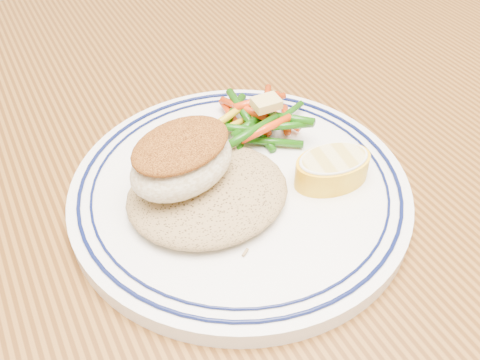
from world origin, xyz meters
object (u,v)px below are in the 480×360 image
fish_fillet (182,159)px  vegetable_pile (256,120)px  lemon_wedge (332,168)px  dining_table (264,231)px  rice_pilaf (208,190)px  plate (240,189)px

fish_fillet → vegetable_pile: (0.09, 0.05, -0.03)m
vegetable_pile → lemon_wedge: vegetable_pile is taller
dining_table → lemon_wedge: bearing=-68.9°
rice_pilaf → vegetable_pile: 0.10m
fish_fillet → vegetable_pile: 0.11m
plate → fish_fillet: bearing=170.1°
rice_pilaf → plate: bearing=9.1°
dining_table → vegetable_pile: size_ratio=14.62×
lemon_wedge → plate: bearing=156.2°
lemon_wedge → fish_fillet: bearing=161.5°
plate → lemon_wedge: bearing=-23.8°
plate → rice_pilaf: bearing=-170.9°
dining_table → vegetable_pile: 0.13m
plate → lemon_wedge: size_ratio=4.06×
fish_fillet → lemon_wedge: size_ratio=1.48×
rice_pilaf → fish_fillet: 0.03m
dining_table → fish_fillet: 0.18m
vegetable_pile → rice_pilaf: bearing=-141.9°
lemon_wedge → vegetable_pile: bearing=104.7°
vegetable_pile → lemon_wedge: size_ratio=1.51×
vegetable_pile → dining_table: bearing=-93.0°
plate → rice_pilaf: rice_pilaf is taller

